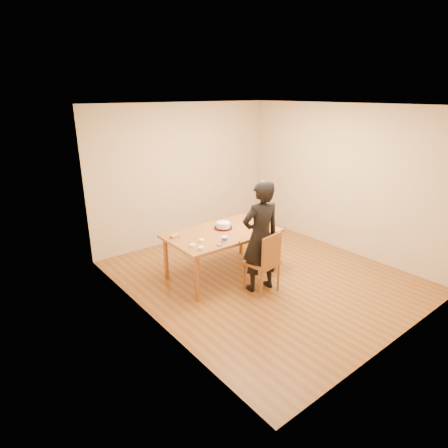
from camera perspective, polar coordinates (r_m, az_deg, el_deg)
room_shell at (r=6.03m, az=3.95°, el=4.80°), size 4.00×4.50×2.70m
dining_table at (r=6.02m, az=-0.30°, el=-1.40°), size 1.80×1.09×0.04m
dining_chair at (r=5.68m, az=5.78°, el=-5.88°), size 0.48×0.48×0.04m
cake_plate at (r=6.16m, az=-0.12°, el=-0.57°), size 0.30×0.30×0.02m
cake at (r=6.14m, az=-0.12°, el=-0.15°), size 0.23×0.23×0.07m
frosting_dome at (r=6.12m, az=-0.12°, el=0.29°), size 0.23×0.23×0.03m
frosting_tub at (r=5.62m, az=0.09°, el=-2.27°), size 0.09×0.09×0.08m
frosting_lid at (r=5.49m, az=-0.70°, el=-3.25°), size 0.09×0.09×0.01m
frosting_dollop at (r=5.48m, az=-0.70°, el=-3.12°), size 0.04×0.04×0.02m
ramekin_green at (r=5.35m, az=-3.51°, el=-3.68°), size 0.09×0.09×0.04m
ramekin_yellow at (r=5.62m, az=-3.42°, el=-2.52°), size 0.08×0.08×0.04m
ramekin_multi at (r=5.45m, az=-4.77°, el=-3.29°), size 0.08×0.08×0.04m
candy_box_pink at (r=5.83m, az=-7.48°, el=-1.94°), size 0.14×0.07×0.02m
candy_box_green at (r=5.82m, az=-7.56°, el=-1.75°), size 0.14×0.09×0.02m
spatula at (r=5.55m, az=2.19°, el=-2.99°), size 0.15×0.11×0.01m
person at (r=5.55m, az=5.60°, el=-1.93°), size 0.69×0.51×1.71m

